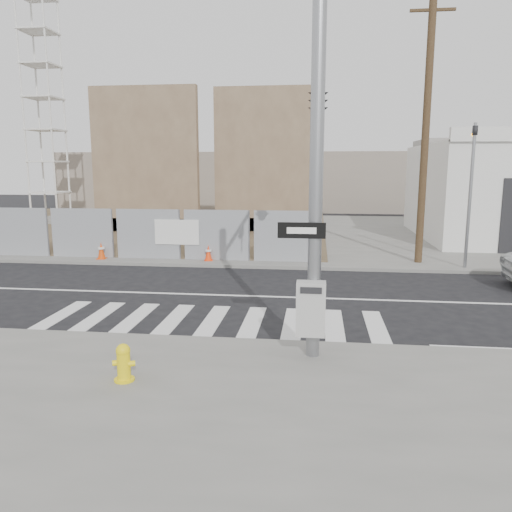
# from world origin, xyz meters

# --- Properties ---
(ground) EXTENTS (100.00, 100.00, 0.00)m
(ground) POSITION_xyz_m (0.00, 0.00, 0.00)
(ground) COLOR black
(ground) RESTS_ON ground
(sidewalk_far) EXTENTS (50.00, 20.00, 0.12)m
(sidewalk_far) POSITION_xyz_m (0.00, 14.00, 0.06)
(sidewalk_far) COLOR slate
(sidewalk_far) RESTS_ON ground
(signal_pole) EXTENTS (0.96, 5.87, 7.00)m
(signal_pole) POSITION_xyz_m (2.49, -2.05, 4.78)
(signal_pole) COLOR gray
(signal_pole) RESTS_ON sidewalk_near
(far_signal_pole) EXTENTS (0.16, 0.20, 5.60)m
(far_signal_pole) POSITION_xyz_m (8.00, 4.60, 3.48)
(far_signal_pole) COLOR gray
(far_signal_pole) RESTS_ON sidewalk_far
(chain_link_fence) EXTENTS (24.60, 0.04, 2.00)m
(chain_link_fence) POSITION_xyz_m (-10.00, 5.00, 1.12)
(chain_link_fence) COLOR gray
(chain_link_fence) RESTS_ON sidewalk_far
(concrete_wall_left) EXTENTS (6.00, 1.30, 8.00)m
(concrete_wall_left) POSITION_xyz_m (-7.00, 13.08, 3.38)
(concrete_wall_left) COLOR brown
(concrete_wall_left) RESTS_ON sidewalk_far
(concrete_wall_right) EXTENTS (5.50, 1.30, 8.00)m
(concrete_wall_right) POSITION_xyz_m (-0.50, 14.08, 3.38)
(concrete_wall_right) COLOR brown
(concrete_wall_right) RESTS_ON sidewalk_far
(crane_tower) EXTENTS (2.60, 2.60, 18.15)m
(crane_tower) POSITION_xyz_m (-15.00, 17.00, 9.02)
(crane_tower) COLOR slate
(crane_tower) RESTS_ON sidewalk_far
(utility_pole_right) EXTENTS (1.60, 0.28, 10.00)m
(utility_pole_right) POSITION_xyz_m (6.50, 5.50, 5.20)
(utility_pole_right) COLOR #493822
(utility_pole_right) RESTS_ON sidewalk_far
(fire_hydrant) EXTENTS (0.47, 0.47, 0.67)m
(fire_hydrant) POSITION_xyz_m (-0.75, -6.41, 0.45)
(fire_hydrant) COLOR yellow
(fire_hydrant) RESTS_ON sidewalk_near
(traffic_cone_c) EXTENTS (0.38, 0.38, 0.68)m
(traffic_cone_c) POSITION_xyz_m (-6.08, 4.68, 0.45)
(traffic_cone_c) COLOR #DA430B
(traffic_cone_c) RESTS_ON sidewalk_far
(traffic_cone_d) EXTENTS (0.38, 0.38, 0.62)m
(traffic_cone_d) POSITION_xyz_m (-1.70, 4.84, 0.42)
(traffic_cone_d) COLOR #FF3A0D
(traffic_cone_d) RESTS_ON sidewalk_far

